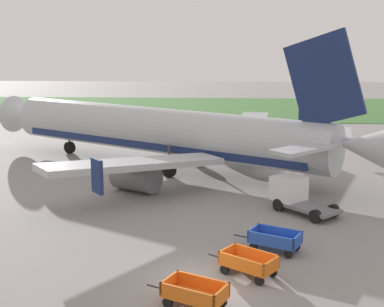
% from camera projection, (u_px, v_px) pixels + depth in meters
% --- Properties ---
extents(ground_plane, '(220.00, 220.00, 0.00)m').
position_uv_depth(ground_plane, '(197.00, 280.00, 24.61)').
color(ground_plane, gray).
extents(grass_strip, '(220.00, 28.00, 0.06)m').
position_uv_depth(grass_strip, '(212.00, 108.00, 82.98)').
color(grass_strip, '#3D7033').
rests_on(grass_strip, ground).
extents(airplane, '(34.21, 28.49, 11.34)m').
position_uv_depth(airplane, '(170.00, 133.00, 44.46)').
color(airplane, '#B2B7BC').
rests_on(airplane, ground).
extents(baggage_cart_nearest, '(3.51, 2.36, 1.07)m').
position_uv_depth(baggage_cart_nearest, '(195.00, 293.00, 22.00)').
color(baggage_cart_nearest, orange).
rests_on(baggage_cart_nearest, ground).
extents(baggage_cart_second_in_row, '(3.30, 2.69, 1.07)m').
position_uv_depth(baggage_cart_second_in_row, '(248.00, 263.00, 24.94)').
color(baggage_cart_second_in_row, orange).
rests_on(baggage_cart_second_in_row, ground).
extents(baggage_cart_third_in_row, '(3.50, 2.37, 1.07)m').
position_uv_depth(baggage_cart_third_in_row, '(275.00, 240.00, 27.80)').
color(baggage_cart_third_in_row, '#234CB2').
rests_on(baggage_cart_third_in_row, ground).
extents(service_truck_beside_carts, '(4.32, 4.54, 2.10)m').
position_uv_depth(service_truck_beside_carts, '(294.00, 193.00, 34.21)').
color(service_truck_beside_carts, slate).
rests_on(service_truck_beside_carts, ground).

